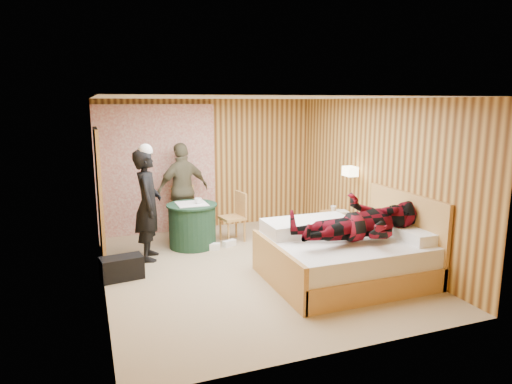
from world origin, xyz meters
name	(u,v)px	position (x,y,z in m)	size (l,w,h in m)	color
floor	(252,268)	(0.00, 0.00, 0.00)	(4.20, 5.00, 0.01)	tan
ceiling	(252,98)	(0.00, 0.00, 2.50)	(4.20, 5.00, 0.01)	white
wall_back	(208,164)	(0.00, 2.50, 1.25)	(4.20, 0.02, 2.50)	tan
wall_left	(98,196)	(-2.10, 0.00, 1.25)	(0.02, 5.00, 2.50)	tan
wall_right	(375,178)	(2.10, 0.00, 1.25)	(0.02, 5.00, 2.50)	tan
curtain	(157,170)	(-1.00, 2.43, 1.20)	(2.20, 0.08, 2.40)	silver
doorway	(99,193)	(-2.06, 1.40, 1.02)	(0.06, 0.90, 2.05)	black
wall_lamp	(350,171)	(1.92, 0.45, 1.30)	(0.26, 0.24, 0.16)	gold
bed	(347,255)	(1.12, -0.84, 0.34)	(2.16, 1.70, 1.17)	#DDAA5A
nightstand	(336,226)	(1.88, 0.76, 0.27)	(0.40, 0.54, 0.52)	#DDAA5A
round_table	(192,225)	(-0.60, 1.34, 0.38)	(0.85, 0.85, 0.76)	#21492F
chair_far	(184,207)	(-0.60, 2.01, 0.54)	(0.43, 0.43, 0.93)	#DDAA5A
chair_near	(236,213)	(0.22, 1.42, 0.51)	(0.45, 0.45, 0.87)	#DDAA5A
duffel_bag	(122,268)	(-1.85, 0.24, 0.16)	(0.57, 0.30, 0.32)	black
sneaker_left	(212,247)	(-0.33, 1.03, 0.06)	(0.25, 0.10, 0.11)	white
sneaker_right	(229,243)	(-0.01, 1.12, 0.05)	(0.24, 0.10, 0.11)	white
woman_standing	(148,205)	(-1.37, 0.97, 0.87)	(0.64, 0.42, 1.74)	black
man_at_table	(183,190)	(-0.60, 2.05, 0.86)	(1.01, 0.42, 1.72)	brown
man_on_bed	(361,212)	(1.15, -1.07, 1.02)	(1.77, 0.67, 0.86)	#630914
book_lower	(338,213)	(1.88, 0.71, 0.53)	(0.17, 0.22, 0.02)	white
book_upper	(338,211)	(1.88, 0.71, 0.55)	(0.16, 0.22, 0.02)	white
cup_nightstand	(333,208)	(1.88, 0.89, 0.57)	(0.10, 0.10, 0.09)	white
cup_table	(198,201)	(-0.50, 1.29, 0.81)	(0.12, 0.12, 0.10)	white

